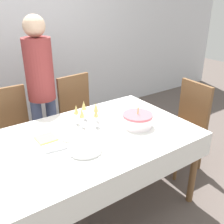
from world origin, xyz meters
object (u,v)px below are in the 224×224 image
Objects in this scene: dining_chair_right_end at (185,123)px; plate_stack_dessert at (73,135)px; birthday_cake at (138,120)px; dining_chair_far_left at (13,131)px; champagne_tray at (87,115)px; plate_stack_main at (85,148)px; person_standing at (40,81)px; dining_chair_far_right at (80,113)px.

dining_chair_right_end is 1.32m from plate_stack_dessert.
plate_stack_dessert is at bearing 165.68° from birthday_cake.
dining_chair_far_left is at bearing 108.98° from plate_stack_dessert.
plate_stack_dessert is (-1.30, 0.06, 0.24)m from dining_chair_right_end.
dining_chair_far_left is 0.87m from champagne_tray.
dining_chair_right_end is 1.35m from plate_stack_main.
plate_stack_main is 0.15× the size of person_standing.
champagne_tray is 1.64× the size of plate_stack_dessert.
dining_chair_right_end is at bearing 7.10° from plate_stack_main.
dining_chair_right_end reaches higher than plate_stack_dessert.
champagne_tray is (-0.27, -0.65, 0.29)m from dining_chair_far_right.
plate_stack_main is 1.29× the size of plate_stack_dessert.
dining_chair_far_right is at bearing 133.32° from dining_chair_right_end.
dining_chair_right_end is 3.06× the size of champagne_tray.
dining_chair_far_right is 3.06× the size of champagne_tray.
dining_chair_far_left is 1.08m from plate_stack_main.
birthday_cake is at bearing 8.50° from plate_stack_main.
person_standing is (-0.14, 0.68, 0.16)m from champagne_tray.
dining_chair_far_right is at bearing -4.43° from person_standing.
plate_stack_main is (-0.50, -1.03, 0.24)m from dining_chair_far_right.
champagne_tray is (0.49, -0.65, 0.29)m from dining_chair_far_left.
dining_chair_far_left reaches higher than champagne_tray.
person_standing reaches higher than champagne_tray.
birthday_cake is 0.16× the size of person_standing.
plate_stack_main is (-0.24, -0.38, -0.06)m from champagne_tray.
champagne_tray is 0.71m from person_standing.
birthday_cake is 0.57m from plate_stack_dessert.
person_standing reaches higher than dining_chair_right_end.
dining_chair_far_right is at bearing 67.57° from champagne_tray.
person_standing is at bearing 175.57° from dining_chair_far_right.
dining_chair_far_right is 0.97m from plate_stack_dessert.
dining_chair_right_end is 0.80m from birthday_cake.
dining_chair_far_left is at bearing 151.32° from dining_chair_right_end.
dining_chair_far_right is 0.98m from birthday_cake.
plate_stack_main is 0.23m from plate_stack_dessert.
plate_stack_dessert is (-0.22, -0.15, -0.06)m from champagne_tray.
dining_chair_far_right reaches higher than plate_stack_dessert.
person_standing is at bearing 84.87° from plate_stack_main.
birthday_cake is 1.06× the size of plate_stack_main.
plate_stack_main is 1.08m from person_standing.
plate_stack_main is at bearing -172.90° from dining_chair_right_end.
plate_stack_dessert is at bearing 85.69° from plate_stack_main.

